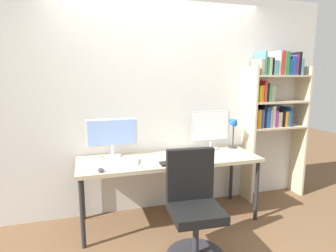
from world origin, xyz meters
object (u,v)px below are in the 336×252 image
Objects in this scene: keyboard_main at (176,163)px; desk at (169,162)px; monitor_left at (112,135)px; computer_mouse at (101,170)px; bookshelf at (274,104)px; laptop_closed at (124,161)px; office_chair at (194,216)px; desk_lamp at (234,126)px; monitor_right at (211,128)px.

desk is at bearing 90.00° from keyboard_main.
monitor_left is (-0.60, 0.21, 0.31)m from desk.
computer_mouse is at bearing -178.01° from keyboard_main.
computer_mouse is at bearing -167.83° from bookshelf.
desk is 0.52m from laptop_closed.
office_chair is 0.97m from computer_mouse.
desk_lamp reaches higher than computer_mouse.
monitor_right is 0.79m from keyboard_main.
laptop_closed is (-0.52, 0.70, 0.35)m from office_chair.
office_chair is 2.36× the size of desk_lamp.
computer_mouse is 0.30× the size of laptop_closed.
desk is 2.02× the size of office_chair.
desk_lamp reaches higher than keyboard_main.
office_chair is 1.73× the size of monitor_left.
desk_lamp is at bearing 45.14° from office_chair.
office_chair is 10.31× the size of computer_mouse.
bookshelf is at bearing 0.50° from monitor_left.
desk_lamp is at bearing 22.36° from laptop_closed.
desk_lamp is 1.02m from keyboard_main.
desk_lamp reaches higher than office_chair.
office_chair is at bearing -89.00° from desk.
monitor_left reaches higher than computer_mouse.
bookshelf is (1.50, 0.23, 0.59)m from desk.
monitor_left is 1.37× the size of desk_lamp.
computer_mouse is (-2.26, -0.49, -0.52)m from bookshelf.
keyboard_main reaches higher than desk.
desk_lamp reaches higher than laptop_closed.
computer_mouse is 0.34m from laptop_closed.
desk is at bearing -171.24° from bookshelf.
monitor_right reaches higher than keyboard_main.
office_chair is at bearing -122.19° from monitor_right.
laptop_closed is (-1.11, -0.23, -0.25)m from monitor_right.
desk is 0.71m from monitor_right.
monitor_right is at bearing 19.01° from computer_mouse.
office_chair is 3.09× the size of laptop_closed.
bookshelf is at bearing 12.17° from computer_mouse.
office_chair is at bearing -134.86° from desk_lamp.
bookshelf is 0.65m from desk_lamp.
office_chair reaches higher than laptop_closed.
monitor_left is at bearing 125.13° from laptop_closed.
monitor_right is (0.60, 0.21, 0.32)m from desk.
bookshelf is 20.28× the size of computer_mouse.
bookshelf is 1.97m from office_chair.
laptop_closed is at bearing -172.82° from bookshelf.
keyboard_main is at bearing 91.47° from office_chair.
desk_lamp is at bearing 14.43° from computer_mouse.
monitor_right is (1.20, 0.00, 0.01)m from monitor_left.
desk_lamp is (-0.60, -0.06, -0.26)m from bookshelf.
monitor_right is at bearing 0.00° from monitor_left.
monitor_right is at bearing 26.49° from laptop_closed.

